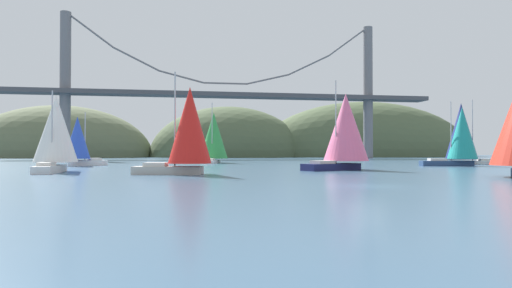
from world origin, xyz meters
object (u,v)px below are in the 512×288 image
sailboat_red_spinnaker (188,129)px  sailboat_pink_spinnaker (345,129)px  sailboat_navy_sail (462,133)px  sailboat_green_sail (214,137)px  sailboat_white_mainsail (56,131)px  sailboat_blue_spinnaker (78,140)px  sailboat_teal_sail (461,135)px

sailboat_red_spinnaker → sailboat_pink_spinnaker: size_ratio=0.93×
sailboat_pink_spinnaker → sailboat_navy_sail: bearing=32.4°
sailboat_red_spinnaker → sailboat_green_sail: size_ratio=0.88×
sailboat_white_mainsail → sailboat_pink_spinnaker: bearing=-0.4°
sailboat_blue_spinnaker → sailboat_green_sail: (20.87, 13.06, 1.03)m
sailboat_teal_sail → sailboat_navy_sail: bearing=53.7°
sailboat_navy_sail → sailboat_teal_sail: bearing=-126.3°
sailboat_blue_spinnaker → sailboat_pink_spinnaker: sailboat_pink_spinnaker is taller
sailboat_blue_spinnaker → sailboat_green_sail: size_ratio=0.73×
sailboat_blue_spinnaker → sailboat_red_spinnaker: sailboat_red_spinnaker is taller
sailboat_green_sail → sailboat_teal_sail: 41.64m
sailboat_red_spinnaker → sailboat_pink_spinnaker: bearing=21.2°
sailboat_red_spinnaker → sailboat_green_sail: 39.01m
sailboat_white_mainsail → sailboat_pink_spinnaker: 32.43m
sailboat_blue_spinnaker → sailboat_white_mainsail: 18.35m
sailboat_navy_sail → sailboat_red_spinnaker: (-46.45, -24.92, -1.03)m
sailboat_blue_spinnaker → sailboat_red_spinnaker: 30.14m
sailboat_red_spinnaker → sailboat_teal_sail: sailboat_red_spinnaker is taller
sailboat_navy_sail → sailboat_blue_spinnaker: bearing=179.4°
sailboat_red_spinnaker → sailboat_green_sail: sailboat_green_sail is taller
sailboat_blue_spinnaker → sailboat_white_mainsail: sailboat_white_mainsail is taller
sailboat_white_mainsail → sailboat_pink_spinnaker: sailboat_pink_spinnaker is taller
sailboat_red_spinnaker → sailboat_navy_sail: bearing=28.2°
sailboat_white_mainsail → sailboat_teal_sail: bearing=9.5°
sailboat_navy_sail → sailboat_teal_sail: 10.62m
sailboat_navy_sail → sailboat_teal_sail: sailboat_navy_sail is taller
sailboat_green_sail → sailboat_pink_spinnaker: size_ratio=1.06×
sailboat_navy_sail → sailboat_pink_spinnaker: sailboat_navy_sail is taller
sailboat_navy_sail → sailboat_green_sail: sailboat_green_sail is taller
sailboat_white_mainsail → sailboat_teal_sail: sailboat_teal_sail is taller
sailboat_green_sail → sailboat_white_mainsail: bearing=-121.2°
sailboat_navy_sail → sailboat_teal_sail: (-6.27, -8.53, -0.82)m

